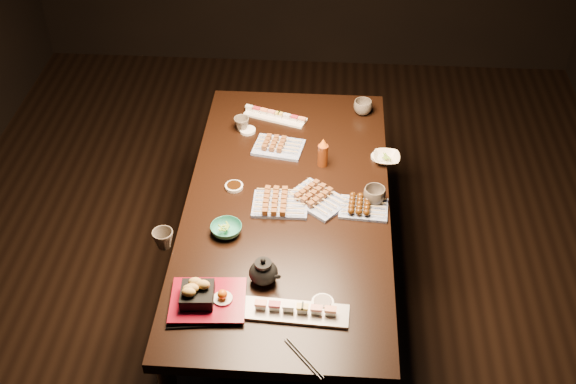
% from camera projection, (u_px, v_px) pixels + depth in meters
% --- Properties ---
extents(ground, '(5.00, 5.00, 0.00)m').
position_uv_depth(ground, '(281.00, 305.00, 3.71)').
color(ground, black).
rests_on(ground, ground).
extents(dining_table, '(1.34, 1.97, 0.75)m').
position_uv_depth(dining_table, '(287.00, 262.00, 3.43)').
color(dining_table, black).
rests_on(dining_table, ground).
extents(sushi_platter_near, '(0.40, 0.13, 0.05)m').
position_uv_depth(sushi_platter_near, '(295.00, 309.00, 2.68)').
color(sushi_platter_near, white).
rests_on(sushi_platter_near, dining_table).
extents(sushi_platter_far, '(0.33, 0.19, 0.04)m').
position_uv_depth(sushi_platter_far, '(275.00, 115.00, 3.68)').
color(sushi_platter_far, white).
rests_on(sushi_platter_far, dining_table).
extents(yakitori_plate_center, '(0.24, 0.18, 0.06)m').
position_uv_depth(yakitori_plate_center, '(280.00, 201.00, 3.15)').
color(yakitori_plate_center, '#828EB6').
rests_on(yakitori_plate_center, dining_table).
extents(yakitori_plate_right, '(0.30, 0.29, 0.06)m').
position_uv_depth(yakitori_plate_right, '(317.00, 196.00, 3.17)').
color(yakitori_plate_right, '#828EB6').
rests_on(yakitori_plate_right, dining_table).
extents(yakitori_plate_left, '(0.26, 0.21, 0.06)m').
position_uv_depth(yakitori_plate_left, '(278.00, 144.00, 3.47)').
color(yakitori_plate_left, '#828EB6').
rests_on(yakitori_plate_left, dining_table).
extents(tsukune_plate, '(0.22, 0.17, 0.05)m').
position_uv_depth(tsukune_plate, '(364.00, 205.00, 3.13)').
color(tsukune_plate, '#828EB6').
rests_on(tsukune_plate, dining_table).
extents(edamame_bowl_green, '(0.18, 0.18, 0.04)m').
position_uv_depth(edamame_bowl_green, '(226.00, 229.00, 3.02)').
color(edamame_bowl_green, '#2A826B').
rests_on(edamame_bowl_green, dining_table).
extents(edamame_bowl_cream, '(0.13, 0.13, 0.03)m').
position_uv_depth(edamame_bowl_cream, '(386.00, 158.00, 3.41)').
color(edamame_bowl_cream, '#FFEDD0').
rests_on(edamame_bowl_cream, dining_table).
extents(tempura_tray, '(0.30, 0.25, 0.10)m').
position_uv_depth(tempura_tray, '(207.00, 294.00, 2.71)').
color(tempura_tray, black).
rests_on(tempura_tray, dining_table).
extents(teacup_near_left, '(0.12, 0.12, 0.08)m').
position_uv_depth(teacup_near_left, '(163.00, 239.00, 2.95)').
color(teacup_near_left, brown).
rests_on(teacup_near_left, dining_table).
extents(teacup_mid_right, '(0.11, 0.11, 0.08)m').
position_uv_depth(teacup_mid_right, '(374.00, 195.00, 3.16)').
color(teacup_mid_right, brown).
rests_on(teacup_mid_right, dining_table).
extents(teacup_far_left, '(0.08, 0.08, 0.07)m').
position_uv_depth(teacup_far_left, '(242.00, 124.00, 3.59)').
color(teacup_far_left, brown).
rests_on(teacup_far_left, dining_table).
extents(teacup_far_right, '(0.12, 0.12, 0.07)m').
position_uv_depth(teacup_far_right, '(363.00, 107.00, 3.70)').
color(teacup_far_right, brown).
rests_on(teacup_far_right, dining_table).
extents(teapot, '(0.18, 0.18, 0.11)m').
position_uv_depth(teapot, '(263.00, 270.00, 2.79)').
color(teapot, black).
rests_on(teapot, dining_table).
extents(condiment_bottle, '(0.05, 0.05, 0.15)m').
position_uv_depth(condiment_bottle, '(323.00, 152.00, 3.35)').
color(condiment_bottle, '#692B0E').
rests_on(condiment_bottle, dining_table).
extents(sauce_dish_west, '(0.12, 0.12, 0.01)m').
position_uv_depth(sauce_dish_west, '(234.00, 186.00, 3.26)').
color(sauce_dish_west, white).
rests_on(sauce_dish_west, dining_table).
extents(sauce_dish_east, '(0.11, 0.11, 0.01)m').
position_uv_depth(sauce_dish_east, '(379.00, 157.00, 3.43)').
color(sauce_dish_east, white).
rests_on(sauce_dish_east, dining_table).
extents(sauce_dish_se, '(0.10, 0.10, 0.02)m').
position_uv_depth(sauce_dish_se, '(323.00, 303.00, 2.73)').
color(sauce_dish_se, white).
rests_on(sauce_dish_se, dining_table).
extents(sauce_dish_nw, '(0.10, 0.10, 0.01)m').
position_uv_depth(sauce_dish_nw, '(248.00, 130.00, 3.60)').
color(sauce_dish_nw, white).
rests_on(sauce_dish_nw, dining_table).
extents(chopsticks_near, '(0.24, 0.05, 0.01)m').
position_uv_depth(chopsticks_near, '(199.00, 326.00, 2.65)').
color(chopsticks_near, black).
rests_on(chopsticks_near, dining_table).
extents(chopsticks_se, '(0.15, 0.18, 0.01)m').
position_uv_depth(chopsticks_se, '(304.00, 358.00, 2.54)').
color(chopsticks_se, black).
rests_on(chopsticks_se, dining_table).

